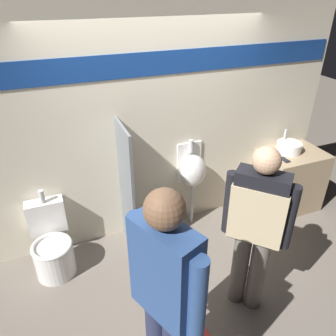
{
  "coord_description": "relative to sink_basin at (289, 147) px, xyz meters",
  "views": [
    {
      "loc": [
        -1.13,
        -2.66,
        2.78
      ],
      "look_at": [
        0.0,
        0.17,
        1.05
      ],
      "focal_mm": 35.0,
      "sensor_mm": 36.0,
      "label": 1
    }
  ],
  "objects": [
    {
      "name": "ground_plane",
      "position": [
        -1.77,
        -0.33,
        -0.91
      ],
      "size": [
        16.0,
        16.0,
        0.0
      ],
      "primitive_type": "plane",
      "color": "#70665B"
    },
    {
      "name": "display_wall",
      "position": [
        -1.77,
        0.27,
        0.46
      ],
      "size": [
        4.56,
        0.07,
        2.7
      ],
      "color": "beige",
      "rests_on": "ground_plane"
    },
    {
      "name": "sink_counter",
      "position": [
        0.05,
        -0.06,
        -0.49
      ],
      "size": [
        0.82,
        0.59,
        0.84
      ],
      "color": "tan",
      "rests_on": "ground_plane"
    },
    {
      "name": "sink_basin",
      "position": [
        0.0,
        0.0,
        0.0
      ],
      "size": [
        0.32,
        0.32,
        0.27
      ],
      "color": "white",
      "rests_on": "sink_counter"
    },
    {
      "name": "cell_phone",
      "position": [
        -0.2,
        -0.18,
        -0.06
      ],
      "size": [
        0.07,
        0.14,
        0.01
      ],
      "color": "black",
      "rests_on": "sink_counter"
    },
    {
      "name": "divider_near_counter",
      "position": [
        -2.21,
        -0.04,
        -0.13
      ],
      "size": [
        0.03,
        0.55,
        1.55
      ],
      "color": "slate",
      "rests_on": "ground_plane"
    },
    {
      "name": "urinal_near_counter",
      "position": [
        -1.33,
        0.11,
        -0.14
      ],
      "size": [
        0.33,
        0.27,
        1.16
      ],
      "color": "silver",
      "rests_on": "ground_plane"
    },
    {
      "name": "toilet",
      "position": [
        -3.08,
        -0.07,
        -0.61
      ],
      "size": [
        0.43,
        0.59,
        0.9
      ],
      "color": "white",
      "rests_on": "ground_plane"
    },
    {
      "name": "person_in_vest",
      "position": [
        -1.38,
        -1.22,
        0.08
      ],
      "size": [
        0.47,
        0.48,
        1.7
      ],
      "rotation": [
        0.0,
        0.0,
        2.32
      ],
      "color": "#666056",
      "rests_on": "ground_plane"
    },
    {
      "name": "person_with_lanyard",
      "position": [
        -2.39,
        -1.66,
        0.11
      ],
      "size": [
        0.36,
        0.6,
        1.83
      ],
      "rotation": [
        0.0,
        0.0,
        1.96
      ],
      "color": "#282D4C",
      "rests_on": "ground_plane"
    }
  ]
}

